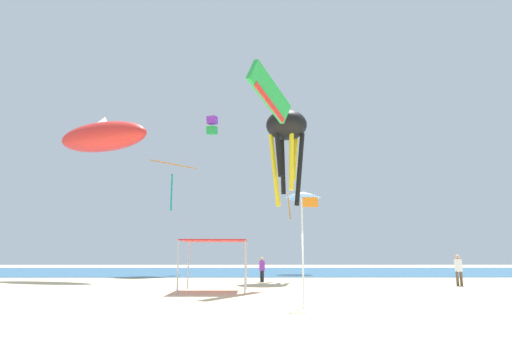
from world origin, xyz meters
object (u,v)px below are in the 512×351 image
Objects in this scene: kite_delta_white at (303,195)px; kite_inflatable_red at (103,137)px; person_near_tent at (458,267)px; kite_box_purple at (212,125)px; kite_diamond_orange at (172,167)px; banner_flag at (304,240)px; kite_octopus_black at (287,130)px; person_leftmost at (262,267)px; canopy_tent at (215,243)px; kite_parafoil_green at (270,94)px.

kite_inflatable_red is at bearing -132.71° from kite_delta_white.
kite_delta_white is (-7.19, 14.13, 6.15)m from person_near_tent.
kite_box_purple reaches higher than kite_diamond_orange.
kite_box_purple reaches higher than person_near_tent.
kite_octopus_black reaches higher than banner_flag.
kite_octopus_black is (0.59, 14.26, 8.23)m from banner_flag.
kite_delta_white is at bearing 137.78° from person_leftmost.
person_near_tent is 23.83m from kite_diamond_orange.
person_near_tent is at bearing 109.46° from kite_octopus_black.
canopy_tent is at bearing -10.08° from person_near_tent.
kite_parafoil_green reaches higher than kite_octopus_black.
canopy_tent is 2.01× the size of person_leftmost.
kite_delta_white is (6.51, 17.77, 4.83)m from canopy_tent.
person_near_tent is 0.42× the size of kite_delta_white.
person_near_tent reaches higher than person_leftmost.
kite_box_purple is at bearing 1.95° from kite_diamond_orange.
kite_octopus_black is at bearing -86.30° from kite_diamond_orange.
kite_delta_white is 10.56m from kite_octopus_black.
kite_inflatable_red is (-9.59, 10.14, 8.25)m from canopy_tent.
kite_box_purple is 0.45× the size of kite_delta_white.
kite_delta_white reaches higher than person_leftmost.
kite_delta_white is at bearing 69.87° from canopy_tent.
banner_flag is 1.01× the size of kite_parafoil_green.
person_near_tent is 0.39× the size of kite_diamond_orange.
kite_parafoil_green is at bearing 126.57° from kite_box_purple.
person_near_tent is at bearing 44.63° from banner_flag.
person_near_tent is 0.47× the size of kite_parafoil_green.
person_near_tent is 14.07m from kite_octopus_black.
banner_flag is 0.84× the size of kite_diamond_orange.
banner_flag is at bearing -74.81° from kite_delta_white.
kite_parafoil_green is at bearing 167.04° from kite_inflatable_red.
kite_box_purple reaches higher than kite_parafoil_green.
kite_delta_white is (2.84, 24.03, 4.91)m from banner_flag.
banner_flag is 0.91× the size of kite_delta_white.
person_near_tent is 14.73m from kite_parafoil_green.
person_leftmost is 11.23m from kite_parafoil_green.
kite_parafoil_green is at bearing -107.69° from kite_diamond_orange.
kite_parafoil_green is 0.54× the size of kite_octopus_black.
kite_octopus_black is (6.44, -11.12, -3.78)m from kite_box_purple.
banner_flag is (1.21, -13.35, 1.34)m from person_leftmost.
kite_octopus_black reaches higher than person_leftmost.
banner_flag is at bearing 150.07° from kite_inflatable_red.
banner_flag is at bearing -115.85° from kite_diamond_orange.
kite_parafoil_green reaches higher than person_near_tent.
canopy_tent is 17.77m from kite_diamond_orange.
kite_delta_white is at bearing -168.37° from kite_box_purple.
kite_parafoil_green is 16.84m from kite_delta_white.
kite_box_purple is 0.23× the size of kite_inflatable_red.
banner_flag is at bearing 123.48° from kite_box_purple.
kite_octopus_black reaches higher than kite_delta_white.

